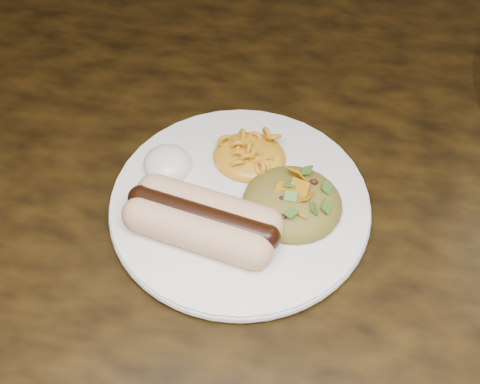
# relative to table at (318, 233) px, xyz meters

# --- Properties ---
(table) EXTENTS (1.60, 0.90, 0.75)m
(table) POSITION_rel_table_xyz_m (0.00, 0.00, 0.00)
(table) COLOR #322109
(table) RESTS_ON floor
(plate) EXTENTS (0.30, 0.30, 0.01)m
(plate) POSITION_rel_table_xyz_m (-0.09, -0.05, 0.10)
(plate) COLOR white
(plate) RESTS_ON table
(hotdog) EXTENTS (0.13, 0.09, 0.03)m
(hotdog) POSITION_rel_table_xyz_m (-0.11, -0.09, 0.12)
(hotdog) COLOR #FFD49D
(hotdog) RESTS_ON plate
(mac_and_cheese) EXTENTS (0.08, 0.08, 0.03)m
(mac_and_cheese) POSITION_rel_table_xyz_m (-0.09, 0.01, 0.12)
(mac_and_cheese) COLOR gold
(mac_and_cheese) RESTS_ON plate
(sour_cream) EXTENTS (0.06, 0.06, 0.03)m
(sour_cream) POSITION_rel_table_xyz_m (-0.17, -0.02, 0.12)
(sour_cream) COLOR white
(sour_cream) RESTS_ON plate
(taco_salad) EXTENTS (0.10, 0.09, 0.04)m
(taco_salad) POSITION_rel_table_xyz_m (-0.03, -0.05, 0.12)
(taco_salad) COLOR #A55725
(taco_salad) RESTS_ON plate
(fork) EXTENTS (0.04, 0.15, 0.00)m
(fork) POSITION_rel_table_xyz_m (-0.18, -0.09, 0.09)
(fork) COLOR white
(fork) RESTS_ON table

